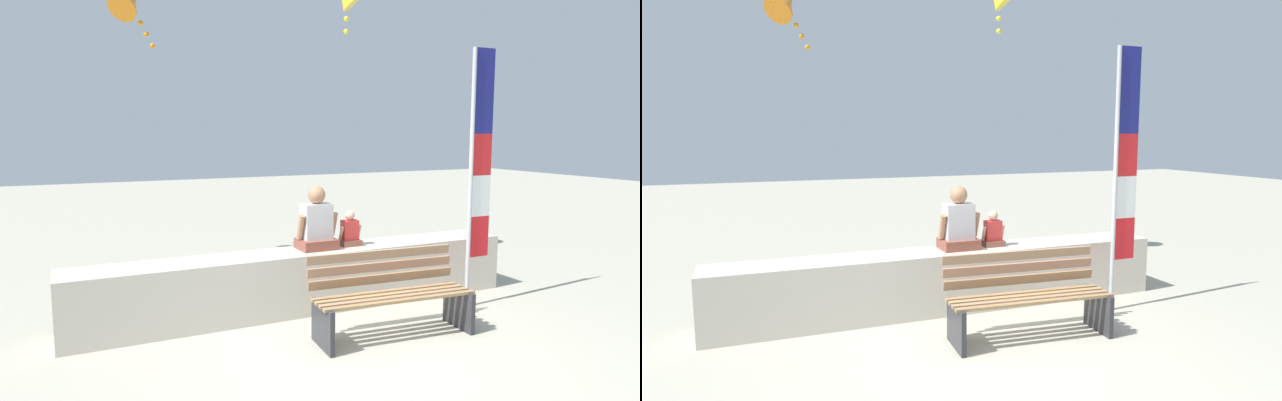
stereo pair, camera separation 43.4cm
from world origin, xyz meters
TOP-DOWN VIEW (x-y plane):
  - ground_plane at (0.00, 0.00)m, footprint 40.00×40.00m
  - seawall_ledge at (0.00, 1.39)m, footprint 5.54×0.61m
  - park_bench at (0.49, 0.24)m, footprint 1.78×0.73m
  - person_adult at (0.16, 1.42)m, footprint 0.51×0.37m
  - person_child at (0.62, 1.42)m, footprint 0.29×0.22m
  - flag_banner at (1.94, 0.62)m, footprint 0.33×0.05m
  - kite_orange at (-1.53, 4.82)m, footprint 0.82×0.84m

SIDE VIEW (x-z plane):
  - ground_plane at x=0.00m, z-range 0.00..0.00m
  - seawall_ledge at x=0.00m, z-range 0.00..0.74m
  - park_bench at x=0.49m, z-range -0.02..0.86m
  - person_child at x=0.62m, z-range 0.69..1.14m
  - person_adult at x=0.16m, z-range 0.65..1.43m
  - flag_banner at x=1.94m, z-range 0.18..3.34m
  - kite_orange at x=-1.53m, z-range 3.67..4.77m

